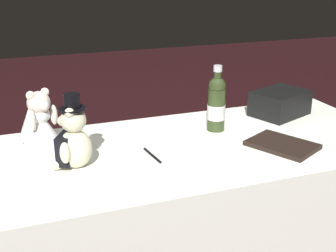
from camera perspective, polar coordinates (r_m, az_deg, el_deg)
The scene contains 7 objects.
reception_table at distance 2.02m, azimuth -0.00°, elevation -12.66°, with size 2.04×0.80×0.74m, color white.
teddy_bear_groom at distance 1.68m, azimuth -12.20°, elevation -1.82°, with size 0.16×0.16×0.29m.
teddy_bear_bride at distance 1.90m, azimuth -16.26°, elevation 0.44°, with size 0.21×0.23×0.25m.
champagne_bottle at distance 2.02m, azimuth 6.24°, elevation 2.94°, with size 0.08×0.08×0.30m.
signing_pen at distance 1.77m, azimuth -2.11°, elevation -3.71°, with size 0.03×0.16×0.01m.
gift_case_black at distance 2.30m, azimuth 14.16°, elevation 2.88°, with size 0.32×0.28×0.12m.
guestbook at distance 1.91m, azimuth 14.44°, elevation -2.35°, with size 0.19×0.26×0.02m, color black.
Camera 1 is at (-0.58, -1.59, 1.47)m, focal length 47.53 mm.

